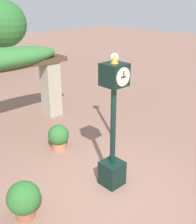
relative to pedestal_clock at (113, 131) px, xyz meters
The scene contains 6 objects.
ground_plane 1.48m from the pedestal_clock, 146.22° to the right, with size 60.00×60.00×0.00m, color #8E6656.
pedestal_clock is the anchor object (origin of this frame).
pergola 4.76m from the pedestal_clock, 92.90° to the left, with size 4.69×1.17×2.80m.
potted_plant_near_left 2.52m from the pedestal_clock, 88.14° to the left, with size 0.63×0.63×0.79m.
potted_plant_near_right 2.41m from the pedestal_clock, 167.85° to the left, with size 0.71×0.71×0.84m.
lamp_post 2.57m from the pedestal_clock, 43.08° to the left, with size 0.27×0.27×2.78m.
Camera 1 is at (-4.01, -3.81, 4.31)m, focal length 45.00 mm.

